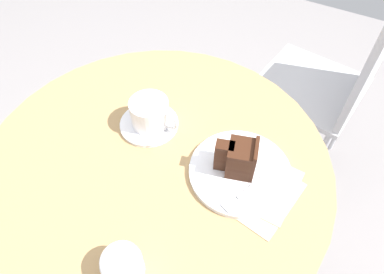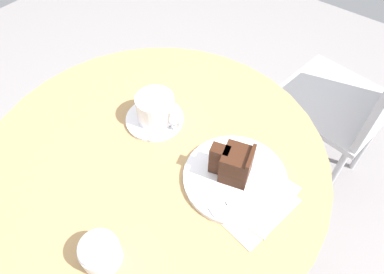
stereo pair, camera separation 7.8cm
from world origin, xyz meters
TOP-DOWN VIEW (x-y plane):
  - ground_plane at (0.00, 0.00)m, footprint 4.40×4.40m
  - cafe_table at (0.00, 0.00)m, footprint 0.82×0.82m
  - saucer at (-0.07, 0.08)m, footprint 0.15×0.15m
  - coffee_cup at (-0.06, 0.09)m, footprint 0.13×0.09m
  - teaspoon at (-0.03, 0.05)m, footprint 0.03×0.09m
  - cake_plate at (0.19, 0.06)m, footprint 0.23×0.23m
  - cake_slice at (0.18, 0.06)m, footprint 0.10×0.08m
  - fork at (0.22, 0.01)m, footprint 0.07×0.15m
  - napkin at (0.24, 0.05)m, footprint 0.19×0.19m
  - cafe_chair at (0.30, 0.73)m, footprint 0.43×0.43m
  - sugar_pot at (0.09, -0.24)m, footprint 0.08×0.08m

SIDE VIEW (x-z plane):
  - ground_plane at x=0.00m, z-range -0.01..0.00m
  - cafe_chair at x=0.30m, z-range 0.08..0.96m
  - cafe_table at x=0.00m, z-range 0.24..0.96m
  - napkin at x=0.24m, z-range 0.72..0.72m
  - saucer at x=-0.07m, z-range 0.72..0.72m
  - cake_plate at x=0.19m, z-range 0.72..0.73m
  - teaspoon at x=-0.03m, z-range 0.72..0.73m
  - fork at x=0.22m, z-range 0.73..0.73m
  - sugar_pot at x=0.09m, z-range 0.72..0.78m
  - coffee_cup at x=-0.06m, z-range 0.73..0.79m
  - cake_slice at x=0.18m, z-range 0.72..0.81m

